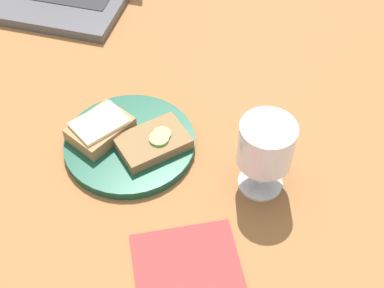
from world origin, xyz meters
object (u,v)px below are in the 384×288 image
Objects in this scene: napkin at (189,274)px; plate at (127,143)px; wine_glass at (266,147)px; sandwich_with_cucumber at (153,142)px; sandwich_with_cheese at (100,128)px.

plate is at bearing 128.70° from napkin.
sandwich_with_cucumber is at bearing 174.36° from wine_glass.
sandwich_with_cheese is at bearing 178.87° from sandwich_with_cucumber.
wine_glass is at bearing 69.80° from napkin.
wine_glass is 0.85× the size of napkin.
plate is 5.05cm from sandwich_with_cheese.
plate is 24.05cm from wine_glass.
plate is 1.64× the size of sandwich_with_cucumber.
sandwich_with_cheese is 0.78× the size of napkin.
sandwich_with_cheese is at bearing 175.87° from wine_glass.
wine_glass is (17.98, -1.78, 6.30)cm from sandwich_with_cucumber.
plate is 1.66× the size of wine_glass.
sandwich_with_cucumber reaches higher than napkin.
sandwich_with_cucumber is 9.13cm from sandwich_with_cheese.
plate is 25.49cm from napkin.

